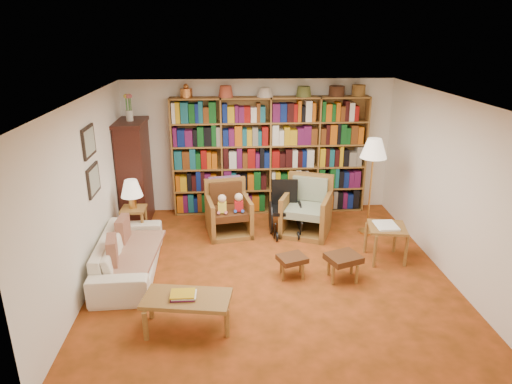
{
  "coord_description": "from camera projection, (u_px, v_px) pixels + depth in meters",
  "views": [
    {
      "loc": [
        -0.6,
        -5.91,
        3.34
      ],
      "look_at": [
        -0.18,
        0.6,
        1.01
      ],
      "focal_mm": 32.0,
      "sensor_mm": 36.0,
      "label": 1
    }
  ],
  "objects": [
    {
      "name": "coffee_table",
      "position": [
        187.0,
        301.0,
        5.31
      ],
      "size": [
        1.08,
        0.66,
        0.46
      ],
      "color": "olive",
      "rests_on": "floor"
    },
    {
      "name": "framed_pictures",
      "position": [
        91.0,
        161.0,
        6.29
      ],
      "size": [
        0.03,
        0.52,
        0.97
      ],
      "color": "black",
      "rests_on": "wall_left"
    },
    {
      "name": "floor",
      "position": [
        271.0,
        270.0,
        6.71
      ],
      "size": [
        5.0,
        5.0,
        0.0
      ],
      "primitive_type": "plane",
      "color": "#B3491B",
      "rests_on": "ground"
    },
    {
      "name": "side_table_papers",
      "position": [
        387.0,
        231.0,
        6.87
      ],
      "size": [
        0.64,
        0.64,
        0.58
      ],
      "color": "olive",
      "rests_on": "floor"
    },
    {
      "name": "ceiling",
      "position": [
        273.0,
        99.0,
        5.87
      ],
      "size": [
        5.0,
        5.0,
        0.0
      ],
      "primitive_type": "plane",
      "rotation": [
        3.14,
        0.0,
        0.0
      ],
      "color": "silver",
      "rests_on": "wall_back"
    },
    {
      "name": "side_table_lamp",
      "position": [
        134.0,
        217.0,
        7.49
      ],
      "size": [
        0.4,
        0.4,
        0.59
      ],
      "color": "olive",
      "rests_on": "floor"
    },
    {
      "name": "sofa_throw",
      "position": [
        132.0,
        253.0,
        6.56
      ],
      "size": [
        0.81,
        1.41,
        0.04
      ],
      "primitive_type": "cube",
      "rotation": [
        0.0,
        0.0,
        -0.06
      ],
      "color": "beige",
      "rests_on": "sofa"
    },
    {
      "name": "wall_front",
      "position": [
        300.0,
        286.0,
        3.94
      ],
      "size": [
        5.0,
        0.0,
        5.0
      ],
      "primitive_type": "plane",
      "rotation": [
        -1.57,
        0.0,
        0.0
      ],
      "color": "white",
      "rests_on": "floor"
    },
    {
      "name": "footstool_b",
      "position": [
        343.0,
        260.0,
        6.36
      ],
      "size": [
        0.55,
        0.51,
        0.38
      ],
      "color": "#492C13",
      "rests_on": "floor"
    },
    {
      "name": "cushion_right",
      "position": [
        113.0,
        256.0,
        6.17
      ],
      "size": [
        0.2,
        0.41,
        0.4
      ],
      "primitive_type": "cube",
      "rotation": [
        0.0,
        0.0,
        0.18
      ],
      "color": "maroon",
      "rests_on": "sofa"
    },
    {
      "name": "cushion_left",
      "position": [
        123.0,
        234.0,
        6.83
      ],
      "size": [
        0.15,
        0.4,
        0.4
      ],
      "primitive_type": "cube",
      "rotation": [
        0.0,
        0.0,
        -0.05
      ],
      "color": "maroon",
      "rests_on": "sofa"
    },
    {
      "name": "wall_right",
      "position": [
        447.0,
        186.0,
        6.44
      ],
      "size": [
        0.0,
        5.0,
        5.0
      ],
      "primitive_type": "plane",
      "rotation": [
        1.57,
        0.0,
        -1.57
      ],
      "color": "white",
      "rests_on": "floor"
    },
    {
      "name": "armchair_leather",
      "position": [
        229.0,
        211.0,
        7.88
      ],
      "size": [
        0.85,
        0.88,
        0.92
      ],
      "color": "olive",
      "rests_on": "floor"
    },
    {
      "name": "wall_back",
      "position": [
        259.0,
        146.0,
        8.64
      ],
      "size": [
        5.0,
        0.0,
        5.0
      ],
      "primitive_type": "plane",
      "rotation": [
        1.57,
        0.0,
        0.0
      ],
      "color": "white",
      "rests_on": "floor"
    },
    {
      "name": "wheelchair",
      "position": [
        285.0,
        210.0,
        7.84
      ],
      "size": [
        0.53,
        0.73,
        0.92
      ],
      "color": "black",
      "rests_on": "floor"
    },
    {
      "name": "table_lamp",
      "position": [
        131.0,
        189.0,
        7.32
      ],
      "size": [
        0.35,
        0.35,
        0.48
      ],
      "color": "gold",
      "rests_on": "side_table_lamp"
    },
    {
      "name": "footstool_a",
      "position": [
        292.0,
        260.0,
        6.45
      ],
      "size": [
        0.46,
        0.43,
        0.32
      ],
      "color": "#492C13",
      "rests_on": "floor"
    },
    {
      "name": "bookshelf",
      "position": [
        270.0,
        153.0,
        8.52
      ],
      "size": [
        3.6,
        0.3,
        2.42
      ],
      "color": "olive",
      "rests_on": "floor"
    },
    {
      "name": "curio_cabinet",
      "position": [
        135.0,
        171.0,
        8.13
      ],
      "size": [
        0.5,
        0.95,
        2.4
      ],
      "color": "#39160F",
      "rests_on": "floor"
    },
    {
      "name": "wall_left",
      "position": [
        87.0,
        194.0,
        6.13
      ],
      "size": [
        0.0,
        5.0,
        5.0
      ],
      "primitive_type": "plane",
      "rotation": [
        1.57,
        0.0,
        1.57
      ],
      "color": "white",
      "rests_on": "floor"
    },
    {
      "name": "floor_lamp",
      "position": [
        374.0,
        152.0,
        7.48
      ],
      "size": [
        0.44,
        0.44,
        1.67
      ],
      "color": "gold",
      "rests_on": "floor"
    },
    {
      "name": "sofa",
      "position": [
        129.0,
        254.0,
        6.56
      ],
      "size": [
        1.98,
        0.83,
        0.57
      ],
      "primitive_type": "imported",
      "rotation": [
        0.0,
        0.0,
        1.6
      ],
      "color": "#F3E9CE",
      "rests_on": "floor"
    },
    {
      "name": "armchair_sage",
      "position": [
        305.0,
        210.0,
        7.92
      ],
      "size": [
        1.08,
        1.07,
        0.98
      ],
      "color": "olive",
      "rests_on": "floor"
    }
  ]
}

